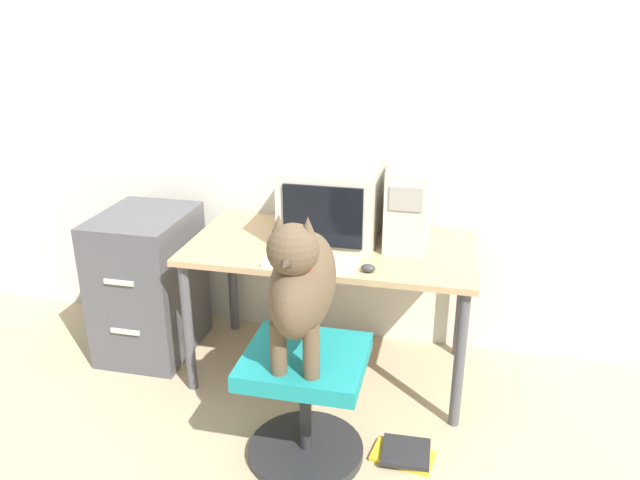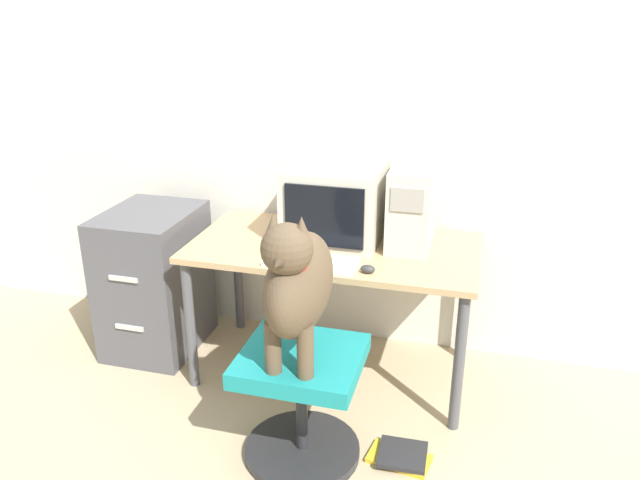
# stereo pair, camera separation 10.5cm
# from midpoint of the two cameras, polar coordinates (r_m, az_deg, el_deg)

# --- Properties ---
(ground_plane) EXTENTS (12.00, 12.00, 0.00)m
(ground_plane) POSITION_cam_midpoint_polar(r_m,az_deg,el_deg) (3.06, -1.46, -15.34)
(ground_plane) COLOR tan
(wall_back) EXTENTS (8.00, 0.05, 2.60)m
(wall_back) POSITION_cam_midpoint_polar(r_m,az_deg,el_deg) (3.25, 1.76, 12.04)
(wall_back) COLOR silver
(wall_back) RESTS_ON ground_plane
(desk) EXTENTS (1.38, 0.71, 0.71)m
(desk) POSITION_cam_midpoint_polar(r_m,az_deg,el_deg) (3.04, 0.07, -1.86)
(desk) COLOR tan
(desk) RESTS_ON ground_plane
(crt_monitor) EXTENTS (0.45, 0.45, 0.37)m
(crt_monitor) POSITION_cam_midpoint_polar(r_m,az_deg,el_deg) (3.04, 0.17, 3.50)
(crt_monitor) COLOR beige
(crt_monitor) RESTS_ON desk
(pc_tower) EXTENTS (0.20, 0.41, 0.39)m
(pc_tower) POSITION_cam_midpoint_polar(r_m,az_deg,el_deg) (3.01, 7.16, 3.31)
(pc_tower) COLOR beige
(pc_tower) RESTS_ON desk
(keyboard) EXTENTS (0.42, 0.17, 0.03)m
(keyboard) POSITION_cam_midpoint_polar(r_m,az_deg,el_deg) (2.79, -1.92, -2.00)
(keyboard) COLOR silver
(keyboard) RESTS_ON desk
(computer_mouse) EXTENTS (0.07, 0.05, 0.04)m
(computer_mouse) POSITION_cam_midpoint_polar(r_m,az_deg,el_deg) (2.72, 3.31, -2.60)
(computer_mouse) COLOR #333333
(computer_mouse) RESTS_ON desk
(office_chair) EXTENTS (0.49, 0.49, 0.50)m
(office_chair) POSITION_cam_midpoint_polar(r_m,az_deg,el_deg) (2.65, -2.52, -14.20)
(office_chair) COLOR #262628
(office_chair) RESTS_ON ground_plane
(dog) EXTENTS (0.23, 0.54, 0.63)m
(dog) POSITION_cam_midpoint_polar(r_m,az_deg,el_deg) (2.34, -2.95, -3.83)
(dog) COLOR brown
(dog) RESTS_ON office_chair
(filing_cabinet) EXTENTS (0.45, 0.57, 0.78)m
(filing_cabinet) POSITION_cam_midpoint_polar(r_m,az_deg,el_deg) (3.49, -16.22, -3.85)
(filing_cabinet) COLOR #4C4C51
(filing_cabinet) RESTS_ON ground_plane
(book_stack_floor) EXTENTS (0.28, 0.20, 0.04)m
(book_stack_floor) POSITION_cam_midpoint_polar(r_m,az_deg,el_deg) (2.81, 6.61, -18.88)
(book_stack_floor) COLOR gold
(book_stack_floor) RESTS_ON ground_plane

